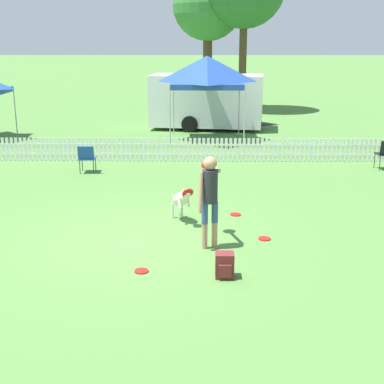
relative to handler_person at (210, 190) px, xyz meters
name	(u,v)px	position (x,y,z in m)	size (l,w,h in m)	color
ground_plane	(133,241)	(-1.46, 0.26, -1.10)	(240.00, 240.00, 0.00)	#4C7A38
handler_person	(210,190)	(0.00, 0.00, 0.00)	(0.43, 1.13, 1.74)	tan
leaping_dog	(181,199)	(-0.56, 1.42, -0.60)	(0.55, 1.04, 0.85)	beige
frisbee_near_handler	(141,271)	(-1.15, -1.14, -1.09)	(0.24, 0.24, 0.02)	red
frisbee_near_dog	(264,239)	(1.09, 0.40, -1.09)	(0.24, 0.24, 0.02)	red
frisbee_midfield	(235,214)	(0.62, 1.88, -1.09)	(0.24, 0.24, 0.02)	red
backpack_on_grass	(225,265)	(0.23, -1.34, -0.89)	(0.30, 0.29, 0.42)	maroon
picket_fence	(159,150)	(-1.46, 7.22, -0.72)	(25.92, 0.04, 0.75)	white
folding_chair_blue_left	(87,157)	(-3.44, 5.67, -0.61)	(0.47, 0.49, 0.81)	#333338
canopy_tent_secondary	(207,72)	(0.09, 10.92, 1.48)	(2.69, 2.69, 3.16)	#B2B2B2
equipment_trailer	(207,100)	(0.13, 13.67, 0.11)	(5.60, 2.66, 2.29)	white
tree_left_grove	(208,6)	(0.25, 20.88, 4.36)	(3.81, 3.81, 7.42)	#4C3823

